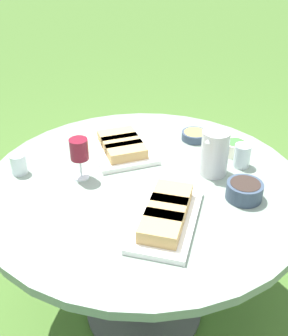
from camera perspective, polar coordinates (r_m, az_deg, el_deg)
name	(u,v)px	position (r m, az deg, el deg)	size (l,w,h in m)	color
ground_plane	(144,308)	(2.12, 0.00, -18.46)	(40.00, 40.00, 0.00)	#446B2B
dining_table	(144,205)	(1.69, 0.00, -5.09)	(1.24, 1.24, 0.73)	#4C4C51
water_pitcher	(215,153)	(1.64, 9.54, 2.05)	(0.12, 0.11, 0.18)	silver
wine_glass	(79,151)	(1.59, -8.78, 2.31)	(0.07, 0.07, 0.17)	silver
platter_bread_main	(122,147)	(1.79, -3.01, 2.87)	(0.35, 0.37, 0.06)	white
platter_charcuterie	(166,215)	(1.40, 3.04, -6.37)	(0.42, 0.34, 0.07)	white
bowl_fries	(195,135)	(1.91, 6.88, 4.43)	(0.12, 0.12, 0.04)	#334256
bowl_salad	(235,147)	(1.82, 12.23, 2.76)	(0.10, 0.10, 0.06)	beige
bowl_olives	(244,190)	(1.55, 13.45, -2.89)	(0.13, 0.13, 0.06)	#334256
cup_water_near	(19,164)	(1.72, -16.62, 0.52)	(0.06, 0.06, 0.08)	silver
cup_water_far	(242,156)	(1.73, 13.14, 1.64)	(0.07, 0.07, 0.09)	silver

